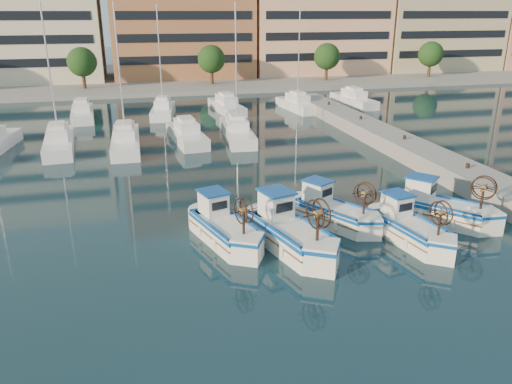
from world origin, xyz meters
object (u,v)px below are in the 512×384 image
fishing_boat_b (289,231)px  fishing_boat_c (332,210)px  fishing_boat_d (409,227)px  fishing_boat_e (439,207)px  fishing_boat_a (224,226)px

fishing_boat_b → fishing_boat_c: fishing_boat_b is taller
fishing_boat_d → fishing_boat_b: bearing=162.7°
fishing_boat_d → fishing_boat_e: (2.89, 1.83, 0.05)m
fishing_boat_a → fishing_boat_d: bearing=-30.8°
fishing_boat_c → fishing_boat_e: fishing_boat_e is taller
fishing_boat_c → fishing_boat_a: bearing=156.2°
fishing_boat_b → fishing_boat_c: (3.12, 2.20, -0.12)m
fishing_boat_a → fishing_boat_e: 11.81m
fishing_boat_e → fishing_boat_b: bearing=147.2°
fishing_boat_a → fishing_boat_d: fishing_boat_a is taller
fishing_boat_c → fishing_boat_e: bearing=-41.1°
fishing_boat_a → fishing_boat_c: 6.07m
fishing_boat_b → fishing_boat_e: fishing_boat_b is taller
fishing_boat_a → fishing_boat_e: size_ratio=1.02×
fishing_boat_b → fishing_boat_d: fishing_boat_b is taller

